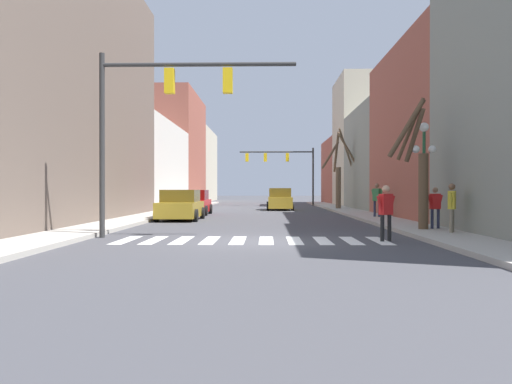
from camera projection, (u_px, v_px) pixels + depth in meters
name	position (u px, v px, depth m)	size (l,w,h in m)	color
ground_plane	(252.00, 242.00, 15.48)	(240.00, 240.00, 0.00)	#424247
sidewalk_left	(48.00, 239.00, 15.61)	(2.08, 90.00, 0.15)	#ADA89E
sidewalk_right	(459.00, 240.00, 15.34)	(2.08, 90.00, 0.15)	#ADA89E
building_row_left	(144.00, 145.00, 44.21)	(6.00, 69.66, 13.80)	#66564C
building_row_right	(405.00, 145.00, 35.75)	(6.00, 54.48, 12.52)	gray
crosswalk_stripes	(252.00, 240.00, 15.90)	(8.55, 2.60, 0.01)	white
traffic_signal_near	(158.00, 104.00, 16.76)	(6.63, 0.28, 6.23)	#2D2D2D
traffic_signal_far	(285.00, 163.00, 49.85)	(7.43, 0.28, 5.81)	#2D2D2D
street_lamp_right_corner	(424.00, 153.00, 19.10)	(0.95, 0.36, 4.05)	#1E4C2D
car_parked_right_near	(280.00, 200.00, 39.87)	(2.11, 4.46, 1.74)	#A38423
car_parked_left_mid	(181.00, 206.00, 26.50)	(2.21, 4.39, 1.62)	#A38423
car_parked_left_near	(194.00, 203.00, 32.31)	(1.99, 4.22, 1.61)	red
pedestrian_crossing_street	(435.00, 204.00, 18.87)	(0.66, 0.30, 1.56)	#282D47
pedestrian_waiting_at_curb	(377.00, 197.00, 27.14)	(0.56, 0.67, 1.82)	#282D47
pedestrian_near_right_corner	(386.00, 208.00, 15.67)	(0.69, 0.47, 1.76)	black
pedestrian_on_left_sidewalk	(452.00, 203.00, 17.20)	(0.42, 0.68, 1.69)	#7A705B
street_tree_left_far	(339.00, 172.00, 39.65)	(3.03, 2.72, 6.39)	brown
street_tree_left_near	(419.00, 171.00, 18.68)	(1.52, 0.88, 4.93)	brown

